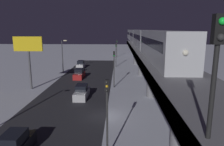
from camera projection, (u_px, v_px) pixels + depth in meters
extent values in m
plane|color=silver|center=(104.00, 116.00, 24.57)|extent=(240.00, 240.00, 0.00)
cube|color=#28282D|center=(60.00, 115.00, 24.75)|extent=(11.00, 89.43, 0.01)
cube|color=slate|center=(163.00, 66.00, 23.09)|extent=(5.00, 89.43, 0.80)
cube|color=#38383D|center=(141.00, 65.00, 23.17)|extent=(0.24, 87.64, 0.80)
cylinder|color=slate|center=(136.00, 55.00, 60.20)|extent=(1.40, 1.40, 5.70)
cylinder|color=slate|center=(141.00, 63.00, 45.62)|extent=(1.40, 1.40, 5.70)
cylinder|color=slate|center=(152.00, 79.00, 31.05)|extent=(1.40, 1.40, 5.70)
cylinder|color=slate|center=(180.00, 122.00, 16.47)|extent=(1.40, 1.40, 5.70)
cube|color=#B7BABF|center=(161.00, 46.00, 24.11)|extent=(2.90, 18.00, 3.40)
cube|color=black|center=(161.00, 42.00, 24.03)|extent=(2.94, 16.20, 0.90)
cube|color=#B7BABF|center=(143.00, 39.00, 42.30)|extent=(2.90, 18.00, 3.40)
cube|color=black|center=(143.00, 37.00, 42.22)|extent=(2.94, 16.20, 0.90)
cube|color=#B7BABF|center=(136.00, 36.00, 60.49)|extent=(2.90, 18.00, 3.40)
cube|color=black|center=(136.00, 34.00, 60.41)|extent=(2.94, 16.20, 0.90)
cube|color=#B7BABF|center=(132.00, 34.00, 78.68)|extent=(2.90, 18.00, 3.40)
cube|color=black|center=(132.00, 33.00, 78.60)|extent=(2.94, 16.20, 0.90)
sphere|color=white|center=(186.00, 53.00, 15.22)|extent=(0.44, 0.44, 0.44)
cylinder|color=black|center=(213.00, 92.00, 6.60)|extent=(0.16, 0.16, 3.20)
cube|color=black|center=(219.00, 29.00, 6.20)|extent=(0.36, 0.28, 0.90)
sphere|color=#19F23F|center=(222.00, 21.00, 6.00)|extent=(0.22, 0.22, 0.22)
sphere|color=#333333|center=(221.00, 37.00, 6.09)|extent=(0.22, 0.22, 0.22)
cube|color=#B2B2B7|center=(82.00, 94.00, 31.21)|extent=(1.80, 4.65, 1.10)
cube|color=black|center=(82.00, 88.00, 31.01)|extent=(1.58, 2.23, 0.87)
cube|color=black|center=(13.00, 138.00, 16.57)|extent=(1.58, 2.20, 0.87)
cube|color=silver|center=(81.00, 66.00, 55.19)|extent=(1.80, 4.14, 1.10)
cube|color=black|center=(81.00, 62.00, 54.98)|extent=(1.58, 1.99, 0.87)
cube|color=#A51E1E|center=(79.00, 75.00, 43.82)|extent=(1.80, 4.79, 1.10)
cube|color=black|center=(79.00, 71.00, 43.62)|extent=(1.58, 2.30, 0.87)
cylinder|color=#2D2D2D|center=(107.00, 126.00, 16.07)|extent=(0.16, 0.16, 5.50)
cube|color=black|center=(107.00, 86.00, 15.41)|extent=(0.32, 0.32, 0.90)
sphere|color=black|center=(107.00, 82.00, 15.18)|extent=(0.20, 0.20, 0.20)
sphere|color=yellow|center=(107.00, 86.00, 15.24)|extent=(0.20, 0.20, 0.20)
sphere|color=black|center=(107.00, 90.00, 15.30)|extent=(0.20, 0.20, 0.20)
cylinder|color=#2D2D2D|center=(114.00, 72.00, 36.21)|extent=(0.16, 0.16, 5.50)
cube|color=black|center=(114.00, 54.00, 35.55)|extent=(0.32, 0.32, 0.90)
sphere|color=black|center=(114.00, 52.00, 35.32)|extent=(0.20, 0.20, 0.20)
sphere|color=black|center=(114.00, 54.00, 35.38)|extent=(0.20, 0.20, 0.20)
sphere|color=#19E53F|center=(114.00, 56.00, 35.44)|extent=(0.20, 0.20, 0.20)
cylinder|color=#2D2D2D|center=(116.00, 57.00, 56.35)|extent=(0.16, 0.16, 5.50)
cube|color=black|center=(116.00, 45.00, 55.70)|extent=(0.32, 0.32, 0.90)
sphere|color=black|center=(116.00, 44.00, 55.46)|extent=(0.20, 0.20, 0.20)
sphere|color=black|center=(116.00, 45.00, 55.52)|extent=(0.20, 0.20, 0.20)
sphere|color=#19E53F|center=(116.00, 46.00, 55.58)|extent=(0.20, 0.20, 0.20)
cylinder|color=#2D2D2D|center=(117.00, 50.00, 76.50)|extent=(0.16, 0.16, 5.50)
cube|color=black|center=(117.00, 41.00, 75.84)|extent=(0.32, 0.32, 0.90)
sphere|color=black|center=(117.00, 40.00, 75.60)|extent=(0.20, 0.20, 0.20)
sphere|color=black|center=(117.00, 41.00, 75.66)|extent=(0.20, 0.20, 0.20)
sphere|color=#19E53F|center=(117.00, 42.00, 75.72)|extent=(0.20, 0.20, 0.20)
cylinder|color=#4C4C51|center=(30.00, 70.00, 35.12)|extent=(0.36, 0.36, 6.50)
cube|color=yellow|center=(28.00, 44.00, 34.21)|extent=(4.80, 0.30, 2.40)
cylinder|color=#38383D|center=(62.00, 57.00, 48.65)|extent=(0.20, 0.20, 7.50)
ellipsoid|color=#F4E5B2|center=(65.00, 41.00, 47.85)|extent=(0.90, 0.44, 0.30)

